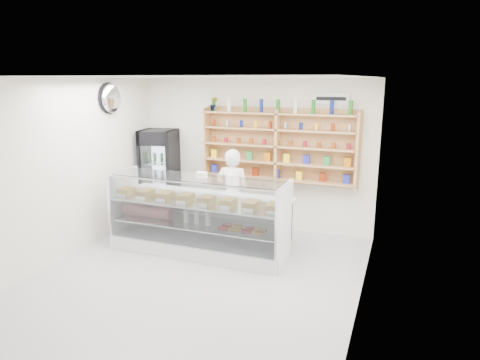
% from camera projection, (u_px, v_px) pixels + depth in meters
% --- Properties ---
extents(room, '(5.00, 5.00, 5.00)m').
position_uv_depth(room, '(193.00, 183.00, 5.79)').
color(room, '#B8B8BD').
rests_on(room, ground).
extents(display_counter, '(2.91, 0.87, 1.27)m').
position_uv_depth(display_counter, '(199.00, 231.00, 6.99)').
color(display_counter, white).
rests_on(display_counter, floor).
extents(shop_worker, '(0.63, 0.45, 1.62)m').
position_uv_depth(shop_worker, '(233.00, 194.00, 7.46)').
color(shop_worker, white).
rests_on(shop_worker, floor).
extents(drinks_cooler, '(0.75, 0.73, 1.82)m').
position_uv_depth(drinks_cooler, '(160.00, 175.00, 8.49)').
color(drinks_cooler, black).
rests_on(drinks_cooler, floor).
extents(wall_shelving, '(2.84, 0.28, 1.33)m').
position_uv_depth(wall_shelving, '(277.00, 146.00, 7.69)').
color(wall_shelving, tan).
rests_on(wall_shelving, back_wall).
extents(potted_plant, '(0.18, 0.16, 0.26)m').
position_uv_depth(potted_plant, '(214.00, 104.00, 7.96)').
color(potted_plant, '#1E6626').
rests_on(potted_plant, wall_shelving).
extents(security_mirror, '(0.15, 0.50, 0.50)m').
position_uv_depth(security_mirror, '(111.00, 98.00, 7.39)').
color(security_mirror, silver).
rests_on(security_mirror, left_wall).
extents(wall_sign, '(0.62, 0.03, 0.20)m').
position_uv_depth(wall_sign, '(331.00, 99.00, 7.29)').
color(wall_sign, white).
rests_on(wall_sign, back_wall).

